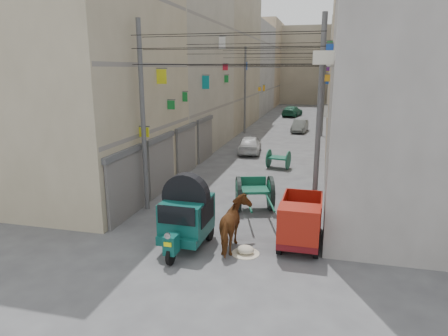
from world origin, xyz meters
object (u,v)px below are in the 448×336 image
(distant_car_grey, at_px, (300,126))
(distant_car_green, at_px, (292,111))
(feed_sack, at_px, (245,250))
(horse, at_px, (235,225))
(second_cart, at_px, (278,159))
(mini_truck, at_px, (300,225))
(distant_car_white, at_px, (250,144))
(tonga_cart, at_px, (255,193))
(auto_rickshaw, at_px, (186,214))

(distant_car_grey, distance_m, distant_car_green, 13.31)
(feed_sack, xyz_separation_m, horse, (-0.42, 0.30, 0.73))
(horse, xyz_separation_m, distant_car_green, (-1.39, 40.09, -0.22))
(distant_car_grey, bearing_deg, second_cart, -86.37)
(mini_truck, relative_size, horse, 1.48)
(distant_car_white, bearing_deg, mini_truck, 100.87)
(horse, xyz_separation_m, distant_car_white, (-2.45, 15.94, -0.23))
(distant_car_white, bearing_deg, second_cart, 115.82)
(tonga_cart, height_order, distant_car_green, tonga_cart)
(horse, bearing_deg, distant_car_white, -85.73)
(horse, height_order, distant_car_green, horse)
(second_cart, bearing_deg, tonga_cart, -81.30)
(auto_rickshaw, xyz_separation_m, feed_sack, (2.11, -0.12, -1.03))
(distant_car_white, distance_m, distant_car_green, 24.18)
(feed_sack, xyz_separation_m, distant_car_green, (-1.81, 40.38, 0.51))
(tonga_cart, distance_m, feed_sack, 4.34)
(auto_rickshaw, xyz_separation_m, distant_car_white, (-0.76, 16.11, -0.53))
(tonga_cart, height_order, distant_car_grey, tonga_cart)
(tonga_cart, bearing_deg, distant_car_green, 75.14)
(tonga_cart, xyz_separation_m, mini_truck, (2.16, -3.32, 0.04))
(horse, bearing_deg, distant_car_grey, -95.41)
(distant_car_white, height_order, distant_car_green, distant_car_green)
(tonga_cart, xyz_separation_m, second_cart, (0.14, 7.81, -0.17))
(feed_sack, bearing_deg, distant_car_white, 100.03)
(tonga_cart, bearing_deg, mini_truck, -74.06)
(distant_car_grey, bearing_deg, mini_truck, -81.44)
(feed_sack, height_order, distant_car_white, distant_car_white)
(tonga_cart, distance_m, second_cart, 7.81)
(mini_truck, distance_m, distant_car_green, 39.60)
(auto_rickshaw, xyz_separation_m, mini_truck, (3.82, 0.82, -0.34))
(auto_rickshaw, bearing_deg, tonga_cart, 69.50)
(second_cart, distance_m, distant_car_green, 28.35)
(second_cart, relative_size, horse, 0.71)
(auto_rickshaw, bearing_deg, feed_sack, -1.91)
(second_cart, distance_m, feed_sack, 12.09)
(distant_car_green, bearing_deg, second_cart, 103.75)
(second_cart, bearing_deg, horse, -80.83)
(distant_car_grey, bearing_deg, tonga_cart, -86.29)
(feed_sack, distance_m, distant_car_grey, 27.20)
(distant_car_white, distance_m, distant_car_grey, 11.34)
(tonga_cart, height_order, horse, horse)
(distant_car_grey, bearing_deg, auto_rickshaw, -89.62)
(tonga_cart, xyz_separation_m, distant_car_white, (-2.42, 11.97, -0.14))
(horse, relative_size, distant_car_grey, 0.58)
(mini_truck, distance_m, distant_car_white, 15.96)
(tonga_cart, height_order, feed_sack, tonga_cart)
(feed_sack, relative_size, distant_car_white, 0.15)
(feed_sack, bearing_deg, mini_truck, 28.83)
(feed_sack, bearing_deg, second_cart, 91.47)
(second_cart, relative_size, distant_car_green, 0.33)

